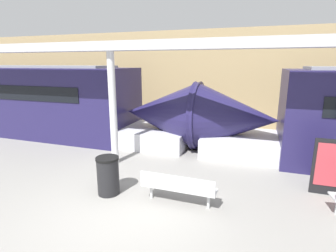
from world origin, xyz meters
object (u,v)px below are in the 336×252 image
object	(u,v)px
trash_bin	(108,175)
support_column_near	(113,109)
bench_near	(178,186)
poster_board	(333,168)

from	to	relation	value
trash_bin	support_column_near	bearing A→B (deg)	115.64
bench_near	support_column_near	size ratio (longest dim) A/B	0.49
trash_bin	bench_near	bearing A→B (deg)	1.41
bench_near	trash_bin	bearing A→B (deg)	-177.77
poster_board	support_column_near	bearing A→B (deg)	178.18
poster_board	trash_bin	bearing A→B (deg)	-161.88
bench_near	support_column_near	distance (m)	3.66
bench_near	trash_bin	xyz separation A→B (m)	(-1.86, -0.05, 0.02)
bench_near	trash_bin	size ratio (longest dim) A/B	1.82
trash_bin	poster_board	bearing A→B (deg)	18.12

